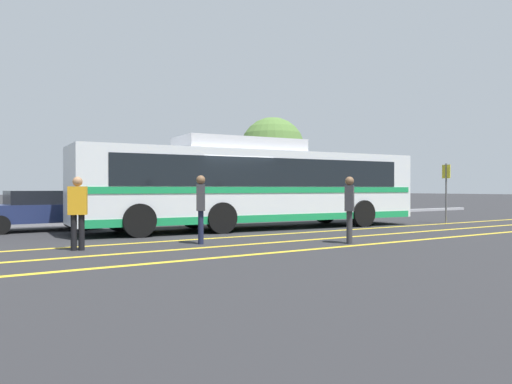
{
  "coord_description": "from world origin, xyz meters",
  "views": [
    {
      "loc": [
        -8.5,
        -14.73,
        1.45
      ],
      "look_at": [
        1.36,
        0.13,
        1.31
      ],
      "focal_mm": 35.0,
      "sensor_mm": 36.0,
      "label": 1
    }
  ],
  "objects_px": {
    "parked_car_2": "(189,206)",
    "bus_stop_sign": "(446,186)",
    "pedestrian_1": "(78,208)",
    "pedestrian_0": "(201,205)",
    "transit_bus": "(255,184)",
    "pedestrian_2": "(349,205)",
    "tree_0": "(272,150)",
    "parked_car_1": "(38,210)"
  },
  "relations": [
    {
      "from": "bus_stop_sign",
      "to": "pedestrian_2",
      "type": "bearing_deg",
      "value": -64.52
    },
    {
      "from": "parked_car_2",
      "to": "pedestrian_1",
      "type": "height_order",
      "value": "pedestrian_1"
    },
    {
      "from": "pedestrian_1",
      "to": "bus_stop_sign",
      "type": "xyz_separation_m",
      "value": [
        14.96,
        0.84,
        0.58
      ]
    },
    {
      "from": "parked_car_1",
      "to": "pedestrian_2",
      "type": "xyz_separation_m",
      "value": [
        6.08,
        -8.7,
        0.3
      ]
    },
    {
      "from": "pedestrian_1",
      "to": "parked_car_2",
      "type": "bearing_deg",
      "value": 69.44
    },
    {
      "from": "pedestrian_2",
      "to": "tree_0",
      "type": "bearing_deg",
      "value": 20.0
    },
    {
      "from": "transit_bus",
      "to": "tree_0",
      "type": "distance_m",
      "value": 12.96
    },
    {
      "from": "pedestrian_0",
      "to": "parked_car_2",
      "type": "bearing_deg",
      "value": -175.59
    },
    {
      "from": "pedestrian_0",
      "to": "transit_bus",
      "type": "bearing_deg",
      "value": 158.43
    },
    {
      "from": "tree_0",
      "to": "transit_bus",
      "type": "bearing_deg",
      "value": -128.21
    },
    {
      "from": "pedestrian_1",
      "to": "pedestrian_0",
      "type": "bearing_deg",
      "value": 15.08
    },
    {
      "from": "transit_bus",
      "to": "pedestrian_0",
      "type": "distance_m",
      "value": 5.1
    },
    {
      "from": "parked_car_2",
      "to": "transit_bus",
      "type": "bearing_deg",
      "value": 12.96
    },
    {
      "from": "transit_bus",
      "to": "pedestrian_1",
      "type": "distance_m",
      "value": 7.51
    },
    {
      "from": "bus_stop_sign",
      "to": "parked_car_2",
      "type": "bearing_deg",
      "value": -119.31
    },
    {
      "from": "parked_car_1",
      "to": "bus_stop_sign",
      "type": "relative_size",
      "value": 1.71
    },
    {
      "from": "pedestrian_2",
      "to": "transit_bus",
      "type": "bearing_deg",
      "value": 42.65
    },
    {
      "from": "transit_bus",
      "to": "parked_car_2",
      "type": "xyz_separation_m",
      "value": [
        -0.72,
        3.87,
        -0.89
      ]
    },
    {
      "from": "parked_car_1",
      "to": "pedestrian_0",
      "type": "height_order",
      "value": "pedestrian_0"
    },
    {
      "from": "tree_0",
      "to": "pedestrian_1",
      "type": "bearing_deg",
      "value": -138.79
    },
    {
      "from": "parked_car_2",
      "to": "bus_stop_sign",
      "type": "bearing_deg",
      "value": 58.34
    },
    {
      "from": "bus_stop_sign",
      "to": "pedestrian_1",
      "type": "bearing_deg",
      "value": -81.97
    },
    {
      "from": "parked_car_1",
      "to": "pedestrian_2",
      "type": "relative_size",
      "value": 2.42
    },
    {
      "from": "pedestrian_1",
      "to": "bus_stop_sign",
      "type": "relative_size",
      "value": 0.69
    },
    {
      "from": "parked_car_1",
      "to": "bus_stop_sign",
      "type": "distance_m",
      "value": 15.72
    },
    {
      "from": "parked_car_1",
      "to": "pedestrian_0",
      "type": "relative_size",
      "value": 2.38
    },
    {
      "from": "pedestrian_2",
      "to": "bus_stop_sign",
      "type": "height_order",
      "value": "bus_stop_sign"
    },
    {
      "from": "pedestrian_2",
      "to": "bus_stop_sign",
      "type": "relative_size",
      "value": 0.71
    },
    {
      "from": "parked_car_1",
      "to": "parked_car_2",
      "type": "distance_m",
      "value": 5.97
    },
    {
      "from": "pedestrian_0",
      "to": "bus_stop_sign",
      "type": "xyz_separation_m",
      "value": [
        11.94,
        1.19,
        0.54
      ]
    },
    {
      "from": "pedestrian_2",
      "to": "parked_car_2",
      "type": "bearing_deg",
      "value": 49.72
    },
    {
      "from": "parked_car_2",
      "to": "pedestrian_0",
      "type": "distance_m",
      "value": 7.82
    },
    {
      "from": "parked_car_1",
      "to": "pedestrian_1",
      "type": "xyz_separation_m",
      "value": [
        -0.23,
        -6.28,
        0.28
      ]
    },
    {
      "from": "pedestrian_0",
      "to": "tree_0",
      "type": "distance_m",
      "value": 17.99
    },
    {
      "from": "tree_0",
      "to": "parked_car_1",
      "type": "bearing_deg",
      "value": -155.35
    },
    {
      "from": "parked_car_1",
      "to": "pedestrian_1",
      "type": "distance_m",
      "value": 6.29
    },
    {
      "from": "transit_bus",
      "to": "parked_car_2",
      "type": "bearing_deg",
      "value": -164.69
    },
    {
      "from": "pedestrian_1",
      "to": "pedestrian_2",
      "type": "relative_size",
      "value": 0.98
    },
    {
      "from": "parked_car_1",
      "to": "tree_0",
      "type": "xyz_separation_m",
      "value": [
        14.56,
        6.68,
        3.11
      ]
    },
    {
      "from": "transit_bus",
      "to": "pedestrian_0",
      "type": "height_order",
      "value": "transit_bus"
    },
    {
      "from": "pedestrian_2",
      "to": "tree_0",
      "type": "relative_size",
      "value": 0.3
    },
    {
      "from": "pedestrian_1",
      "to": "pedestrian_2",
      "type": "height_order",
      "value": "pedestrian_2"
    }
  ]
}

